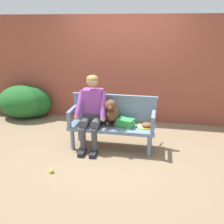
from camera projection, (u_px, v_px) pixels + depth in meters
ground_plane at (112, 147)px, 4.63m from camera, size 40.00×40.00×0.00m
brick_garden_fence at (125, 69)px, 5.72m from camera, size 8.00×0.30×2.31m
hedge_bush_mid_left at (23, 102)px, 6.01m from camera, size 1.15×0.89×0.77m
hedge_bush_far_left at (31, 102)px, 6.01m from camera, size 1.01×0.62×0.75m
hedge_bush_mid_right at (18, 103)px, 6.14m from camera, size 0.77×0.64×0.63m
garden_bench at (112, 129)px, 4.51m from camera, size 1.50×0.51×0.43m
bench_backrest at (114, 108)px, 4.61m from camera, size 1.54×0.06×0.50m
bench_armrest_left_end at (71, 114)px, 4.47m from camera, size 0.06×0.51×0.28m
bench_armrest_right_end at (153, 119)px, 4.21m from camera, size 0.06×0.51×0.28m
person_seated at (92, 110)px, 4.45m from camera, size 0.56×0.66×1.30m
dog_on_bench at (112, 112)px, 4.41m from camera, size 0.27×0.51×0.50m
tennis_racket at (146, 126)px, 4.46m from camera, size 0.36×0.58×0.03m
baseball_glove at (148, 125)px, 4.39m from camera, size 0.24×0.20×0.09m
sports_bag at (125, 123)px, 4.41m from camera, size 0.33×0.27×0.14m
tennis_ball at (51, 171)px, 3.84m from camera, size 0.07×0.07×0.07m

